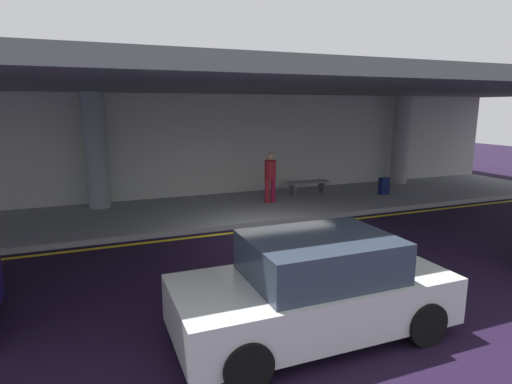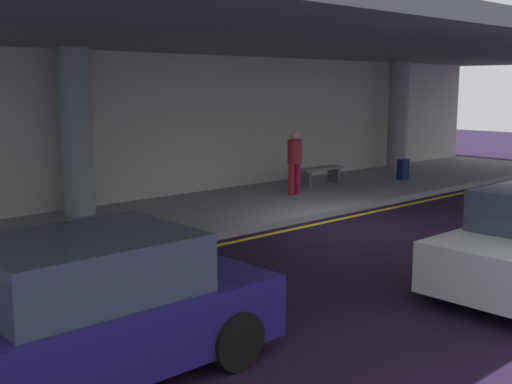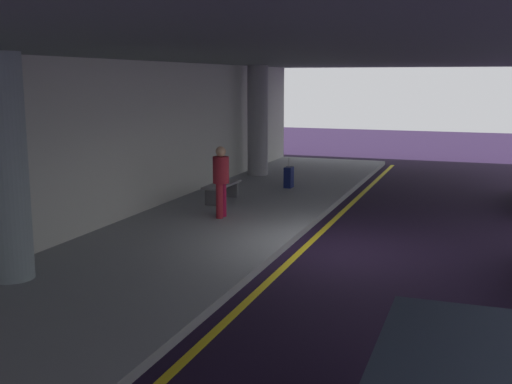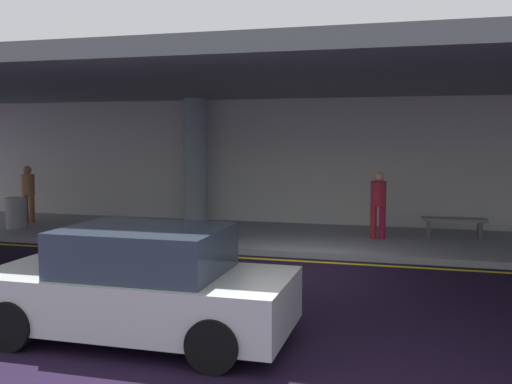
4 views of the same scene
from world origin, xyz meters
The scene contains 11 objects.
ground_plane centered at (0.00, 0.00, 0.00)m, with size 60.00×60.00×0.00m, color black.
sidewalk centered at (0.00, 3.10, 0.07)m, with size 26.00×4.20×0.15m, color gray.
lane_stripe_yellow centered at (0.00, 0.70, 0.00)m, with size 26.00×0.14×0.01m, color yellow.
support_column_far_left centered at (-4.00, 4.57, 1.97)m, with size 0.69×0.69×3.65m, color gray.
ceiling_overhang centered at (0.00, 2.60, 3.95)m, with size 28.00×13.20×0.30m, color slate.
terminal_back_wall centered at (0.00, 5.35, 1.90)m, with size 26.00×0.30×3.80m, color #B4B6AE.
car_silver centered at (-1.27, -4.59, 0.71)m, with size 4.10×1.92×1.50m.
traveler_with_luggage centered at (-8.82, 3.29, 1.11)m, with size 0.38×0.38×1.68m.
person_waiting_for_ride centered at (1.40, 3.13, 1.11)m, with size 0.38×0.38×1.68m.
bench_metal centered at (3.25, 3.89, 0.50)m, with size 1.60×0.50×0.48m.
trash_bin_steel centered at (-8.46, 2.26, 0.57)m, with size 0.56×0.56×0.85m, color gray.
Camera 4 is at (2.21, -11.52, 2.69)m, focal length 40.78 mm.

